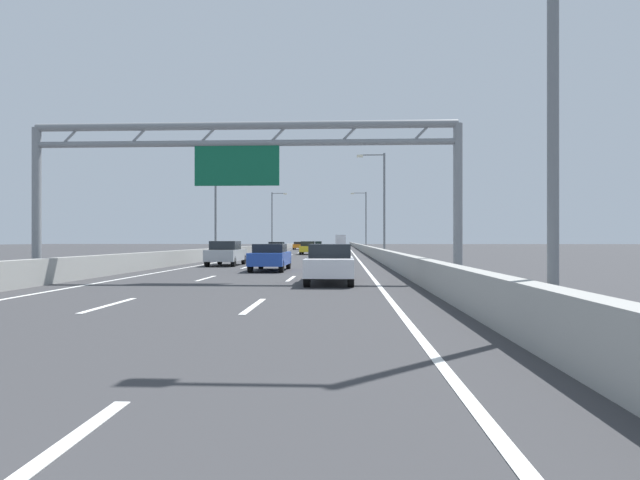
{
  "coord_description": "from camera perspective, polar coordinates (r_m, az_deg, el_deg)",
  "views": [
    {
      "loc": [
        3.99,
        -0.02,
        1.61
      ],
      "look_at": [
        -0.06,
        89.99,
        1.68
      ],
      "focal_mm": 28.99,
      "sensor_mm": 36.0,
      "label": 1
    }
  ],
  "objects": [
    {
      "name": "ground_plane",
      "position": [
        100.12,
        0.29,
        -0.97
      ],
      "size": [
        260.0,
        260.0,
        0.0
      ],
      "primitive_type": "plane",
      "color": "#38383A"
    },
    {
      "name": "lane_dash_left_1",
      "position": [
        13.89,
        -22.23,
        -6.67
      ],
      "size": [
        0.16,
        3.0,
        0.01
      ],
      "primitive_type": "cube",
      "color": "white",
      "rests_on": "ground_plane"
    },
    {
      "name": "lane_dash_left_2",
      "position": [
        22.35,
        -12.48,
        -4.16
      ],
      "size": [
        0.16,
        3.0,
        0.01
      ],
      "primitive_type": "cube",
      "color": "white",
      "rests_on": "ground_plane"
    },
    {
      "name": "lane_dash_left_3",
      "position": [
        31.11,
        -8.16,
        -3.0
      ],
      "size": [
        0.16,
        3.0,
        0.01
      ],
      "primitive_type": "cube",
      "color": "white",
      "rests_on": "ground_plane"
    },
    {
      "name": "lane_dash_left_4",
      "position": [
        39.98,
        -5.76,
        -2.34
      ],
      "size": [
        0.16,
        3.0,
        0.01
      ],
      "primitive_type": "cube",
      "color": "white",
      "rests_on": "ground_plane"
    },
    {
      "name": "lane_dash_left_5",
      "position": [
        48.89,
        -4.23,
        -1.93
      ],
      "size": [
        0.16,
        3.0,
        0.01
      ],
      "primitive_type": "cube",
      "color": "white",
      "rests_on": "ground_plane"
    },
    {
      "name": "lane_dash_left_6",
      "position": [
        57.84,
        -3.17,
        -1.63
      ],
      "size": [
        0.16,
        3.0,
        0.01
      ],
      "primitive_type": "cube",
      "color": "white",
      "rests_on": "ground_plane"
    },
    {
      "name": "lane_dash_left_7",
      "position": [
        66.79,
        -2.4,
        -1.42
      ],
      "size": [
        0.16,
        3.0,
        0.01
      ],
      "primitive_type": "cube",
      "color": "white",
      "rests_on": "ground_plane"
    },
    {
      "name": "lane_dash_left_8",
      "position": [
        75.76,
        -1.81,
        -1.26
      ],
      "size": [
        0.16,
        3.0,
        0.01
      ],
      "primitive_type": "cube",
      "color": "white",
      "rests_on": "ground_plane"
    },
    {
      "name": "lane_dash_left_9",
      "position": [
        84.74,
        -1.34,
        -1.13
      ],
      "size": [
        0.16,
        3.0,
        0.01
      ],
      "primitive_type": "cube",
      "color": "white",
      "rests_on": "ground_plane"
    },
    {
      "name": "lane_dash_left_10",
      "position": [
        93.72,
        -0.97,
        -1.03
      ],
      "size": [
        0.16,
        3.0,
        0.01
      ],
      "primitive_type": "cube",
      "color": "white",
      "rests_on": "ground_plane"
    },
    {
      "name": "lane_dash_left_11",
      "position": [
        102.7,
        -0.66,
        -0.94
      ],
      "size": [
        0.16,
        3.0,
        0.01
      ],
      "primitive_type": "cube",
      "color": "white",
      "rests_on": "ground_plane"
    },
    {
      "name": "lane_dash_left_12",
      "position": [
        111.68,
        -0.4,
        -0.87
      ],
      "size": [
        0.16,
        3.0,
        0.01
      ],
      "primitive_type": "cube",
      "color": "white",
      "rests_on": "ground_plane"
    },
    {
      "name": "lane_dash_left_13",
      "position": [
        120.67,
        -0.18,
        -0.81
      ],
      "size": [
        0.16,
        3.0,
        0.01
      ],
      "primitive_type": "cube",
      "color": "white",
      "rests_on": "ground_plane"
    },
    {
      "name": "lane_dash_left_14",
      "position": [
        129.66,
        0.02,
        -0.75
      ],
      "size": [
        0.16,
        3.0,
        0.01
      ],
      "primitive_type": "cube",
      "color": "white",
      "rests_on": "ground_plane"
    },
    {
      "name": "lane_dash_left_15",
      "position": [
        138.65,
        0.18,
        -0.71
      ],
      "size": [
        0.16,
        3.0,
        0.01
      ],
      "primitive_type": "cube",
      "color": "white",
      "rests_on": "ground_plane"
    },
    {
      "name": "lane_dash_left_16",
      "position": [
        147.65,
        0.33,
        -0.67
      ],
      "size": [
        0.16,
        3.0,
        0.01
      ],
      "primitive_type": "cube",
      "color": "white",
      "rests_on": "ground_plane"
    },
    {
      "name": "lane_dash_left_17",
      "position": [
        156.64,
        0.46,
        -0.63
      ],
      "size": [
        0.16,
        3.0,
        0.01
      ],
      "primitive_type": "cube",
      "color": "white",
      "rests_on": "ground_plane"
    },
    {
      "name": "lane_dash_right_0",
      "position": [
        4.45,
        -29.26,
        -21.18
      ],
      "size": [
        0.16,
        3.0,
        0.01
      ],
      "primitive_type": "cube",
      "color": "white",
      "rests_on": "ground_plane"
    },
    {
      "name": "lane_dash_right_1",
      "position": [
        12.81,
        -7.33,
        -7.24
      ],
      "size": [
        0.16,
        3.0,
        0.01
      ],
      "primitive_type": "cube",
      "color": "white",
      "rests_on": "ground_plane"
    },
    {
      "name": "lane_dash_right_2",
      "position": [
        21.69,
        -3.23,
        -4.29
      ],
      "size": [
        0.16,
        3.0,
        0.01
      ],
      "primitive_type": "cube",
      "color": "white",
      "rests_on": "ground_plane"
    },
    {
      "name": "lane_dash_right_3",
      "position": [
        30.64,
        -1.52,
        -3.05
      ],
      "size": [
        0.16,
        3.0,
        0.01
      ],
      "primitive_type": "cube",
      "color": "white",
      "rests_on": "ground_plane"
    },
    {
      "name": "lane_dash_right_4",
      "position": [
        39.62,
        -0.59,
        -2.37
      ],
      "size": [
        0.16,
        3.0,
        0.01
      ],
      "primitive_type": "cube",
      "color": "white",
      "rests_on": "ground_plane"
    },
    {
      "name": "lane_dash_right_5",
      "position": [
        48.6,
        -0.01,
        -1.94
      ],
      "size": [
        0.16,
        3.0,
        0.01
      ],
      "primitive_type": "cube",
      "color": "white",
      "rests_on": "ground_plane"
    },
    {
      "name": "lane_dash_right_6",
      "position": [
        57.59,
        0.4,
        -1.64
      ],
      "size": [
        0.16,
        3.0,
        0.01
      ],
      "primitive_type": "cube",
      "color": "white",
      "rests_on": "ground_plane"
    },
    {
      "name": "lane_dash_right_7",
      "position": [
        66.58,
        0.69,
        -1.43
      ],
      "size": [
        0.16,
        3.0,
        0.01
      ],
      "primitive_type": "cube",
      "color": "white",
      "rests_on": "ground_plane"
    },
    {
      "name": "lane_dash_right_8",
      "position": [
        75.57,
        0.91,
        -1.26
      ],
      "size": [
        0.16,
        3.0,
        0.01
      ],
      "primitive_type": "cube",
      "color": "white",
      "rests_on": "ground_plane"
    },
    {
      "name": "lane_dash_right_9",
      "position": [
        84.57,
        1.09,
        -1.13
      ],
      "size": [
        0.16,
        3.0,
        0.01
      ],
      "primitive_type": "cube",
      "color": "white",
      "rests_on": "ground_plane"
    },
    {
      "name": "lane_dash_right_10",
      "position": [
        93.56,
        1.23,
        -1.03
      ],
      "size": [
        0.16,
        3.0,
        0.01
      ],
      "primitive_type": "cube",
      "color": "white",
      "rests_on": "ground_plane"
    },
    {
      "name": "lane_dash_right_11",
      "position": [
        102.56,
        1.35,
        -0.94
      ],
      "size": [
        0.16,
        3.0,
        0.01
      ],
      "primitive_type": "cube",
      "color": "white",
      "rests_on": "ground_plane"
    },
    {
      "name": "lane_dash_right_12",
      "position": [
        111.56,
        1.45,
        -0.87
      ],
      "size": [
        0.16,
        3.0,
        0.01
      ],
      "primitive_type": "cube",
      "color": "white",
      "rests_on": "ground_plane"
    },
    {
      "name": "lane_dash_right_13",
      "position": [
        120.55,
        1.53,
        -0.81
      ],
      "size": [
        0.16,
        3.0,
        0.01
      ],
      "primitive_type": "cube",
      "color": "white",
      "rests_on": "ground_plane"
    },
    {
      "name": "lane_dash_right_14",
      "position": [
        129.55,
        1.61,
        -0.76
      ],
      "size": [
        0.16,
        3.0,
        0.01
      ],
      "primitive_type": "cube",
      "color": "white",
      "rests_on": "ground_plane"
    },
    {
      "name": "lane_dash_right_15",
      "position": [
        138.55,
        1.67,
        -0.71
      ],
      "size": [
        0.16,
        3.0,
        0.01
      ],
      "primitive_type": "cube",
      "color": "white",
      "rests_on": "ground_plane"
    },
    {
      "name": "lane_dash_right_16",
      "position": [
        147.55,
        1.72,
        -0.67
      ],
      "size": [
        0.16,
        3.0,
        0.01
      ],
      "primitive_type": "cube",
      "color": "white",
      "rests_on": "ground_plane"
    },
    {
      "name": "lane_dash_right_17",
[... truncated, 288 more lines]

